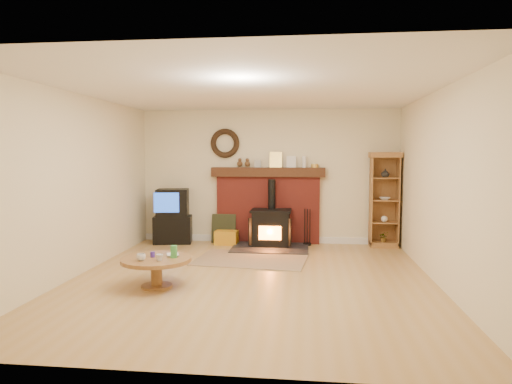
# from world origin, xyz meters

# --- Properties ---
(ground) EXTENTS (5.50, 5.50, 0.00)m
(ground) POSITION_xyz_m (0.00, 0.00, 0.00)
(ground) COLOR #B3894A
(ground) RESTS_ON ground
(room_shell) EXTENTS (5.02, 5.52, 2.61)m
(room_shell) POSITION_xyz_m (-0.02, 0.09, 1.72)
(room_shell) COLOR beige
(room_shell) RESTS_ON ground
(chimney_breast) EXTENTS (2.20, 0.22, 1.78)m
(chimney_breast) POSITION_xyz_m (0.00, 2.67, 0.80)
(chimney_breast) COLOR maroon
(chimney_breast) RESTS_ON ground
(wood_stove) EXTENTS (1.40, 1.00, 1.26)m
(wood_stove) POSITION_xyz_m (0.09, 2.27, 0.34)
(wood_stove) COLOR black
(wood_stove) RESTS_ON ground
(area_rug) EXTENTS (1.91, 1.41, 0.01)m
(area_rug) POSITION_xyz_m (-0.15, 1.20, 0.01)
(area_rug) COLOR brown
(area_rug) RESTS_ON ground
(tv_unit) EXTENTS (0.80, 0.62, 1.06)m
(tv_unit) POSITION_xyz_m (-1.86, 2.47, 0.51)
(tv_unit) COLOR black
(tv_unit) RESTS_ON ground
(curio_cabinet) EXTENTS (0.57, 0.41, 1.77)m
(curio_cabinet) POSITION_xyz_m (2.19, 2.55, 0.89)
(curio_cabinet) COLOR brown
(curio_cabinet) RESTS_ON ground
(firelog_box) EXTENTS (0.44, 0.29, 0.27)m
(firelog_box) POSITION_xyz_m (-0.78, 2.40, 0.13)
(firelog_box) COLOR yellow
(firelog_box) RESTS_ON ground
(leaning_painting) EXTENTS (0.47, 0.13, 0.56)m
(leaning_painting) POSITION_xyz_m (-0.86, 2.55, 0.28)
(leaning_painting) COLOR black
(leaning_painting) RESTS_ON ground
(fire_tools) EXTENTS (0.16, 0.16, 0.70)m
(fire_tools) POSITION_xyz_m (0.77, 2.50, 0.13)
(fire_tools) COLOR black
(fire_tools) RESTS_ON ground
(coffee_table) EXTENTS (0.92, 0.92, 0.55)m
(coffee_table) POSITION_xyz_m (-1.19, -0.49, 0.32)
(coffee_table) COLOR brown
(coffee_table) RESTS_ON ground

